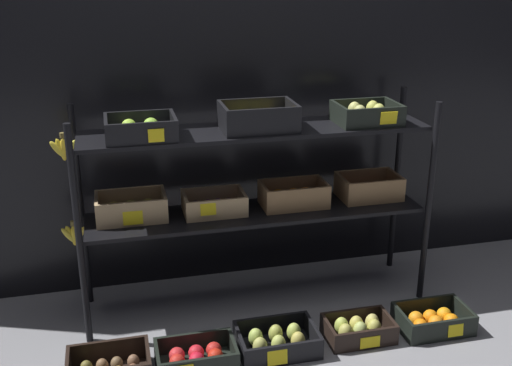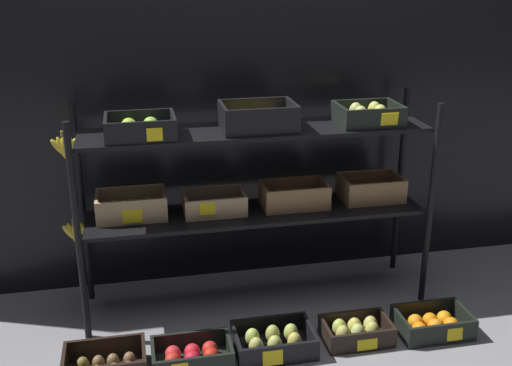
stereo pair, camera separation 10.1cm
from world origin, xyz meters
name	(u,v)px [view 2 (the right image)]	position (x,y,z in m)	size (l,w,h in m)	color
ground_plane	(256,299)	(0.00, 0.00, 0.00)	(10.00, 10.00, 0.00)	gray
storefront_wall	(242,111)	(0.00, 0.39, 0.95)	(4.14, 0.12, 1.90)	black
display_rack	(253,172)	(-0.02, 0.01, 0.72)	(1.87, 0.41, 1.08)	black
crate_ground_kiwi	(105,366)	(-0.78, -0.50, 0.05)	(0.36, 0.24, 0.12)	black
crate_ground_apple_red	(192,356)	(-0.40, -0.50, 0.04)	(0.36, 0.22, 0.10)	black
crate_ground_pear	(274,341)	(-0.01, -0.47, 0.05)	(0.37, 0.27, 0.11)	black
crate_ground_right_pear	(356,331)	(0.39, -0.47, 0.05)	(0.32, 0.21, 0.10)	black
crate_ground_orange	(433,324)	(0.79, -0.48, 0.04)	(0.35, 0.24, 0.11)	black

